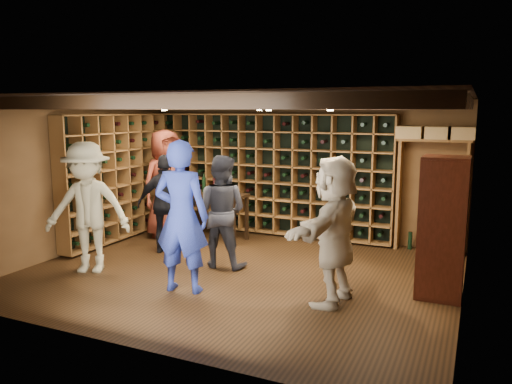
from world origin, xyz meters
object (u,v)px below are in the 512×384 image
at_px(guest_beige, 334,230).
at_px(tasting_table, 215,199).
at_px(display_cabinet, 442,231).
at_px(man_grey_suit, 221,211).
at_px(man_blue_shirt, 181,217).
at_px(guest_woman_black, 167,204).
at_px(guest_red_floral, 166,184).
at_px(guest_khaki, 88,208).

height_order(guest_beige, tasting_table, guest_beige).
xyz_separation_m(display_cabinet, man_grey_suit, (-3.10, 0.00, -0.02)).
height_order(man_blue_shirt, tasting_table, man_blue_shirt).
height_order(guest_woman_black, tasting_table, guest_woman_black).
relative_size(man_grey_suit, tasting_table, 1.46).
bearing_deg(guest_beige, guest_red_floral, -109.70).
distance_m(display_cabinet, man_blue_shirt, 3.26).
relative_size(man_grey_suit, guest_khaki, 0.89).
bearing_deg(guest_beige, tasting_table, -119.74).
bearing_deg(guest_woman_black, guest_beige, 137.16).
xyz_separation_m(man_grey_suit, guest_beige, (1.93, -0.72, 0.06)).
bearing_deg(man_blue_shirt, guest_red_floral, -61.60).
bearing_deg(tasting_table, man_grey_suit, -54.25).
xyz_separation_m(display_cabinet, tasting_table, (-3.94, 1.36, -0.11)).
bearing_deg(tasting_table, guest_beige, -32.97).
xyz_separation_m(guest_woman_black, guest_beige, (3.11, -1.03, 0.09)).
xyz_separation_m(guest_red_floral, guest_woman_black, (0.58, -0.83, -0.18)).
bearing_deg(guest_beige, man_blue_shirt, -70.52).
distance_m(guest_woman_black, guest_beige, 3.27).
height_order(man_grey_suit, guest_red_floral, guest_red_floral).
bearing_deg(guest_khaki, guest_woman_black, 48.75).
bearing_deg(man_blue_shirt, man_grey_suit, -97.81).
height_order(man_grey_suit, guest_khaki, guest_khaki).
bearing_deg(guest_red_floral, man_blue_shirt, -119.95).
bearing_deg(guest_red_floral, guest_khaki, -154.81).
height_order(man_grey_suit, guest_beige, guest_beige).
xyz_separation_m(display_cabinet, guest_red_floral, (-4.85, 1.14, 0.14)).
relative_size(display_cabinet, guest_beige, 0.97).
height_order(man_grey_suit, guest_woman_black, man_grey_suit).
bearing_deg(tasting_table, guest_khaki, -104.38).
bearing_deg(tasting_table, man_blue_shirt, -66.62).
distance_m(display_cabinet, guest_red_floral, 4.98).
relative_size(man_grey_suit, guest_red_floral, 0.85).
relative_size(man_blue_shirt, guest_red_floral, 0.99).
distance_m(man_blue_shirt, guest_khaki, 1.67).
relative_size(display_cabinet, guest_red_floral, 0.88).
bearing_deg(man_grey_suit, guest_khaki, 26.97).
relative_size(display_cabinet, tasting_table, 1.52).
xyz_separation_m(man_grey_suit, tasting_table, (-0.84, 1.36, -0.09)).
xyz_separation_m(man_blue_shirt, tasting_table, (-0.88, 2.49, -0.24)).
xyz_separation_m(man_blue_shirt, guest_khaki, (-1.67, 0.12, -0.04)).
bearing_deg(man_grey_suit, display_cabinet, 174.95).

